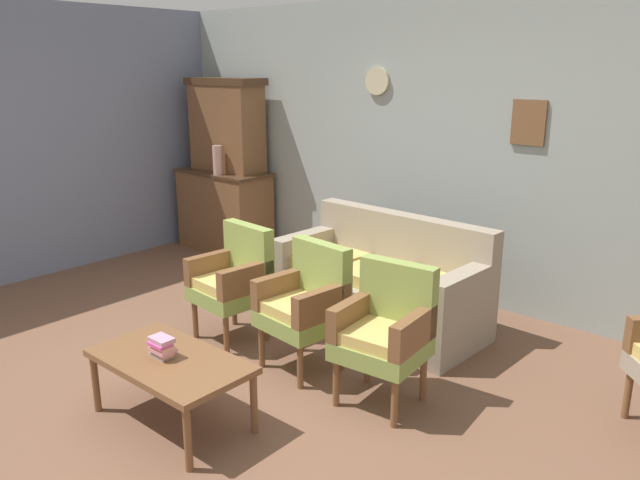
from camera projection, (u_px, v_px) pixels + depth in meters
ground_plane at (217, 393)px, 4.11m from camera, size 7.68×7.68×0.00m
wall_back_with_decor at (432, 149)px, 5.66m from camera, size 6.40×0.09×2.70m
side_cabinet at (225, 211)px, 7.19m from camera, size 1.16×0.55×0.93m
cabinet_upper_hutch at (227, 124)px, 6.97m from camera, size 0.99×0.38×1.03m
vase_on_cabinet at (218, 160)px, 6.79m from camera, size 0.11×0.11×0.32m
floral_couch at (381, 287)px, 5.12m from camera, size 1.78×0.88×0.90m
armchair_row_middle at (234, 278)px, 4.82m from camera, size 0.56×0.54×0.90m
armchair_near_cabinet at (306, 301)px, 4.34m from camera, size 0.57×0.55×0.90m
armchair_near_couch_end at (385, 329)px, 3.90m from camera, size 0.56×0.53×0.90m
coffee_table at (170, 365)px, 3.69m from camera, size 1.00×0.56×0.42m
book_stack_on_table at (162, 347)px, 3.67m from camera, size 0.15×0.11×0.13m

